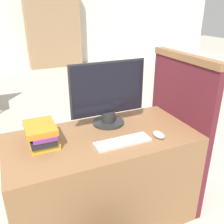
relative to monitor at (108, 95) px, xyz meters
name	(u,v)px	position (x,y,z in m)	size (l,w,h in m)	color
wall_back	(17,12)	(-0.12, 5.53, 0.43)	(12.00, 0.06, 2.80)	silver
desk	(103,179)	(-0.12, -0.17, -0.60)	(1.31, 0.65, 0.74)	#8C603D
carrel_divider	(178,129)	(0.56, -0.14, -0.34)	(0.07, 0.72, 1.25)	#5B1E28
monitor	(108,95)	(0.00, 0.00, 0.00)	(0.57, 0.24, 0.48)	#282828
keyboard	(123,142)	(-0.03, -0.31, -0.22)	(0.38, 0.12, 0.02)	silver
mouse	(159,135)	(0.23, -0.34, -0.21)	(0.07, 0.10, 0.03)	silver
book_stack	(42,134)	(-0.51, -0.11, -0.16)	(0.19, 0.28, 0.14)	gold
bookshelf_far	(54,28)	(0.70, 5.29, 0.04)	(1.39, 0.32, 2.01)	#9E7A56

